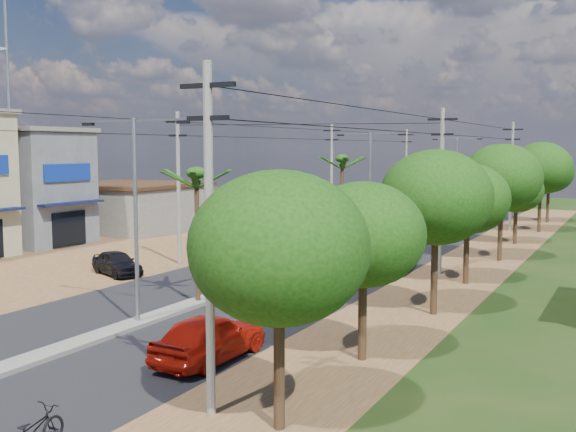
% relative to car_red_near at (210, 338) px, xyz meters
% --- Properties ---
extents(ground, '(160.00, 160.00, 0.00)m').
position_rel_car_red_near_xyz_m(ground, '(-5.00, 2.41, -0.78)').
color(ground, black).
rests_on(ground, ground).
extents(road, '(12.00, 110.00, 0.04)m').
position_rel_car_red_near_xyz_m(road, '(-5.00, 17.41, -0.76)').
color(road, black).
rests_on(road, ground).
extents(median, '(1.00, 90.00, 0.18)m').
position_rel_car_red_near_xyz_m(median, '(-5.00, 20.41, -0.69)').
color(median, '#605E56').
rests_on(median, ground).
extents(dirt_lot_west, '(18.00, 46.00, 0.04)m').
position_rel_car_red_near_xyz_m(dirt_lot_west, '(-20.00, 10.41, -0.76)').
color(dirt_lot_west, brown).
rests_on(dirt_lot_west, ground).
extents(dirt_shoulder_east, '(5.00, 90.00, 0.03)m').
position_rel_car_red_near_xyz_m(dirt_shoulder_east, '(3.50, 17.41, -0.76)').
color(dirt_shoulder_east, brown).
rests_on(dirt_shoulder_east, ground).
extents(shophouse_grey, '(9.00, 6.40, 8.30)m').
position_rel_car_red_near_xyz_m(shophouse_grey, '(-26.98, 16.41, 3.38)').
color(shophouse_grey, '#4F5257').
rests_on(shophouse_grey, ground).
extents(low_shed, '(10.40, 10.40, 3.95)m').
position_rel_car_red_near_xyz_m(low_shed, '(-26.00, 26.41, 1.19)').
color(low_shed, '#605E56').
rests_on(low_shed, ground).
extents(tree_east_a, '(4.40, 4.40, 6.37)m').
position_rel_car_red_near_xyz_m(tree_east_a, '(4.50, -3.59, 3.71)').
color(tree_east_a, black).
rests_on(tree_east_a, ground).
extents(tree_east_b, '(4.00, 4.00, 5.83)m').
position_rel_car_red_near_xyz_m(tree_east_b, '(4.30, 2.41, 3.34)').
color(tree_east_b, black).
rests_on(tree_east_b, ground).
extents(tree_east_c, '(4.60, 4.60, 6.83)m').
position_rel_car_red_near_xyz_m(tree_east_c, '(4.70, 9.41, 4.09)').
color(tree_east_c, black).
rests_on(tree_east_c, ground).
extents(tree_east_d, '(4.20, 4.20, 6.13)m').
position_rel_car_red_near_xyz_m(tree_east_d, '(4.40, 16.41, 3.56)').
color(tree_east_d, black).
rests_on(tree_east_d, ground).
extents(tree_east_e, '(4.80, 4.80, 7.14)m').
position_rel_car_red_near_xyz_m(tree_east_e, '(4.60, 24.41, 4.31)').
color(tree_east_e, black).
rests_on(tree_east_e, ground).
extents(tree_east_f, '(3.80, 3.80, 5.52)m').
position_rel_car_red_near_xyz_m(tree_east_f, '(4.20, 32.41, 3.11)').
color(tree_east_f, black).
rests_on(tree_east_f, ground).
extents(tree_east_g, '(5.00, 5.00, 7.38)m').
position_rel_car_red_near_xyz_m(tree_east_g, '(4.80, 40.41, 4.46)').
color(tree_east_g, black).
rests_on(tree_east_g, ground).
extents(tree_east_h, '(4.40, 4.40, 6.52)m').
position_rel_car_red_near_xyz_m(tree_east_h, '(4.50, 48.41, 3.86)').
color(tree_east_h, black).
rests_on(tree_east_h, ground).
extents(palm_median_near, '(2.00, 2.00, 6.15)m').
position_rel_car_red_near_xyz_m(palm_median_near, '(-5.00, 6.41, 4.76)').
color(palm_median_near, black).
rests_on(palm_median_near, ground).
extents(palm_median_mid, '(2.00, 2.00, 6.55)m').
position_rel_car_red_near_xyz_m(palm_median_mid, '(-5.00, 22.41, 5.12)').
color(palm_median_mid, black).
rests_on(palm_median_mid, ground).
extents(palm_median_far, '(2.00, 2.00, 5.85)m').
position_rel_car_red_near_xyz_m(palm_median_far, '(-5.00, 38.41, 4.48)').
color(palm_median_far, black).
rests_on(palm_median_far, ground).
extents(streetlight_near, '(5.10, 0.18, 8.00)m').
position_rel_car_red_near_xyz_m(streetlight_near, '(-5.00, 2.41, 4.01)').
color(streetlight_near, gray).
rests_on(streetlight_near, ground).
extents(streetlight_mid, '(5.10, 0.18, 8.00)m').
position_rel_car_red_near_xyz_m(streetlight_mid, '(-5.00, 27.41, 4.01)').
color(streetlight_mid, gray).
rests_on(streetlight_mid, ground).
extents(streetlight_far, '(5.10, 0.18, 8.00)m').
position_rel_car_red_near_xyz_m(streetlight_far, '(-5.00, 52.41, 4.01)').
color(streetlight_far, gray).
rests_on(streetlight_far, ground).
extents(utility_pole_w_b, '(1.60, 0.24, 9.00)m').
position_rel_car_red_near_xyz_m(utility_pole_w_b, '(-12.00, 14.41, 3.98)').
color(utility_pole_w_b, '#605E56').
rests_on(utility_pole_w_b, ground).
extents(utility_pole_w_c, '(1.60, 0.24, 9.00)m').
position_rel_car_red_near_xyz_m(utility_pole_w_c, '(-12.00, 36.41, 3.98)').
color(utility_pole_w_c, '#605E56').
rests_on(utility_pole_w_c, ground).
extents(utility_pole_w_d, '(1.60, 0.24, 9.00)m').
position_rel_car_red_near_xyz_m(utility_pole_w_d, '(-12.00, 57.41, 3.98)').
color(utility_pole_w_d, '#605E56').
rests_on(utility_pole_w_d, ground).
extents(utility_pole_e_a, '(1.60, 0.24, 9.00)m').
position_rel_car_red_near_xyz_m(utility_pole_e_a, '(2.50, -3.59, 3.98)').
color(utility_pole_e_a, '#605E56').
rests_on(utility_pole_e_a, ground).
extents(utility_pole_e_b, '(1.60, 0.24, 9.00)m').
position_rel_car_red_near_xyz_m(utility_pole_e_b, '(2.50, 18.41, 3.98)').
color(utility_pole_e_b, '#605E56').
rests_on(utility_pole_e_b, ground).
extents(utility_pole_e_c, '(1.60, 0.24, 9.00)m').
position_rel_car_red_near_xyz_m(utility_pole_e_c, '(2.50, 40.41, 3.98)').
color(utility_pole_e_c, '#605E56').
rests_on(utility_pole_e_c, ground).
extents(car_red_near, '(1.95, 4.61, 1.56)m').
position_rel_car_red_near_xyz_m(car_red_near, '(0.00, 0.00, 0.00)').
color(car_red_near, '#971208').
rests_on(car_red_near, ground).
extents(car_silver_mid, '(2.19, 5.08, 1.63)m').
position_rel_car_red_near_xyz_m(car_silver_mid, '(0.00, 17.28, 0.04)').
color(car_silver_mid, gray).
rests_on(car_silver_mid, ground).
extents(car_white_far, '(2.59, 5.60, 1.58)m').
position_rel_car_red_near_xyz_m(car_white_far, '(-6.50, 32.17, 0.01)').
color(car_white_far, silver).
rests_on(car_white_far, ground).
extents(car_parked_dark, '(4.15, 2.95, 1.31)m').
position_rel_car_red_near_xyz_m(car_parked_dark, '(-12.82, 9.93, -0.12)').
color(car_parked_dark, black).
rests_on(car_parked_dark, ground).
extents(moto_rider_west_a, '(1.13, 1.95, 0.97)m').
position_rel_car_red_near_xyz_m(moto_rider_west_a, '(-6.20, 24.10, -0.29)').
color(moto_rider_west_a, black).
rests_on(moto_rider_west_a, ground).
extents(moto_rider_west_b, '(0.82, 1.58, 0.91)m').
position_rel_car_red_near_xyz_m(moto_rider_west_b, '(-6.20, 33.69, -0.32)').
color(moto_rider_west_b, black).
rests_on(moto_rider_west_b, ground).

